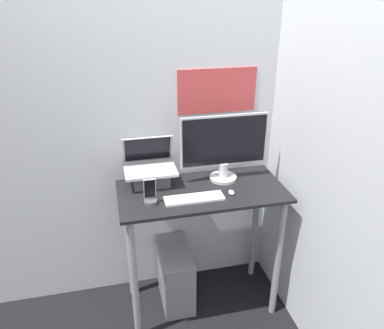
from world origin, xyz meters
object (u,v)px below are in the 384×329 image
(mouse, at_px, (231,192))
(cell_phone, at_px, (150,197))
(laptop, at_px, (150,172))
(computer_tower, at_px, (175,275))
(monitor, at_px, (224,148))
(keyboard, at_px, (194,198))

(mouse, height_order, cell_phone, cell_phone)
(laptop, xyz_separation_m, cell_phone, (-0.03, -0.24, -0.04))
(laptop, height_order, mouse, laptop)
(laptop, relative_size, cell_phone, 2.00)
(laptop, relative_size, computer_tower, 0.76)
(mouse, bearing_deg, monitor, 86.85)
(keyboard, height_order, cell_phone, cell_phone)
(keyboard, bearing_deg, mouse, 2.31)
(monitor, xyz_separation_m, mouse, (-0.01, -0.20, -0.21))
(monitor, distance_m, cell_phone, 0.57)
(keyboard, xyz_separation_m, mouse, (0.23, 0.01, 0.00))
(keyboard, distance_m, mouse, 0.23)
(keyboard, bearing_deg, laptop, 131.11)
(laptop, xyz_separation_m, monitor, (0.47, -0.04, 0.14))
(laptop, bearing_deg, keyboard, -48.89)
(laptop, height_order, monitor, monitor)
(laptop, height_order, keyboard, laptop)
(cell_phone, xyz_separation_m, computer_tower, (0.16, 0.17, -0.76))
(mouse, relative_size, cell_phone, 0.33)
(laptop, distance_m, computer_tower, 0.81)
(mouse, bearing_deg, computer_tower, 152.07)
(cell_phone, height_order, computer_tower, cell_phone)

